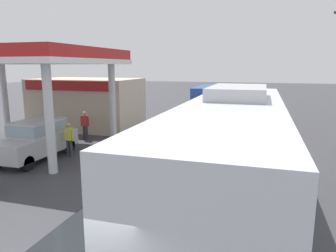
{
  "coord_description": "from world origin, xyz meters",
  "views": [
    {
      "loc": [
        2.54,
        -3.25,
        4.29
      ],
      "look_at": [
        -1.5,
        10.0,
        1.6
      ],
      "focal_mm": 33.39,
      "sensor_mm": 36.0,
      "label": 1
    }
  ],
  "objects_px": {
    "pedestrian_near_pump": "(69,138)",
    "pedestrian_by_shop": "(85,124)",
    "car_at_pump": "(37,137)",
    "car_trailing_behind_bus": "(259,112)",
    "coach_bus_main": "(232,160)",
    "minibus_opposing_lane": "(208,97)"
  },
  "relations": [
    {
      "from": "minibus_opposing_lane",
      "to": "car_at_pump",
      "type": "bearing_deg",
      "value": -107.41
    },
    {
      "from": "car_at_pump",
      "to": "pedestrian_near_pump",
      "type": "height_order",
      "value": "car_at_pump"
    },
    {
      "from": "car_trailing_behind_bus",
      "to": "pedestrian_near_pump",
      "type": "bearing_deg",
      "value": -128.44
    },
    {
      "from": "coach_bus_main",
      "to": "pedestrian_by_shop",
      "type": "relative_size",
      "value": 6.65
    },
    {
      "from": "coach_bus_main",
      "to": "pedestrian_near_pump",
      "type": "distance_m",
      "value": 8.9
    },
    {
      "from": "car_at_pump",
      "to": "pedestrian_near_pump",
      "type": "distance_m",
      "value": 1.41
    },
    {
      "from": "car_trailing_behind_bus",
      "to": "car_at_pump",
      "type": "bearing_deg",
      "value": -130.49
    },
    {
      "from": "car_trailing_behind_bus",
      "to": "pedestrian_by_shop",
      "type": "bearing_deg",
      "value": -143.13
    },
    {
      "from": "car_trailing_behind_bus",
      "to": "coach_bus_main",
      "type": "bearing_deg",
      "value": -91.96
    },
    {
      "from": "pedestrian_near_pump",
      "to": "car_trailing_behind_bus",
      "type": "bearing_deg",
      "value": 51.56
    },
    {
      "from": "minibus_opposing_lane",
      "to": "pedestrian_by_shop",
      "type": "relative_size",
      "value": 3.69
    },
    {
      "from": "car_at_pump",
      "to": "pedestrian_near_pump",
      "type": "bearing_deg",
      "value": 29.31
    },
    {
      "from": "coach_bus_main",
      "to": "pedestrian_near_pump",
      "type": "xyz_separation_m",
      "value": [
        -7.96,
        3.9,
        -0.79
      ]
    },
    {
      "from": "car_at_pump",
      "to": "car_trailing_behind_bus",
      "type": "height_order",
      "value": "same"
    },
    {
      "from": "pedestrian_near_pump",
      "to": "pedestrian_by_shop",
      "type": "distance_m",
      "value": 3.61
    },
    {
      "from": "car_at_pump",
      "to": "pedestrian_by_shop",
      "type": "distance_m",
      "value": 4.09
    },
    {
      "from": "car_at_pump",
      "to": "pedestrian_by_shop",
      "type": "bearing_deg",
      "value": 89.97
    },
    {
      "from": "minibus_opposing_lane",
      "to": "pedestrian_by_shop",
      "type": "xyz_separation_m",
      "value": [
        -5.15,
        -12.34,
        -0.54
      ]
    },
    {
      "from": "pedestrian_by_shop",
      "to": "coach_bus_main",
      "type": "bearing_deg",
      "value": -38.46
    },
    {
      "from": "coach_bus_main",
      "to": "car_at_pump",
      "type": "height_order",
      "value": "coach_bus_main"
    },
    {
      "from": "pedestrian_near_pump",
      "to": "minibus_opposing_lane",
      "type": "bearing_deg",
      "value": 76.0
    },
    {
      "from": "pedestrian_near_pump",
      "to": "pedestrian_by_shop",
      "type": "height_order",
      "value": "same"
    }
  ]
}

